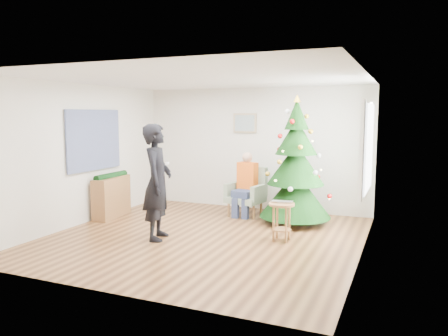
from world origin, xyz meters
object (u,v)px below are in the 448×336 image
at_px(christmas_tree, 296,166).
at_px(standing_man, 157,182).
at_px(console, 112,197).
at_px(stool, 281,222).
at_px(armchair, 247,198).

bearing_deg(christmas_tree, standing_man, -133.58).
bearing_deg(christmas_tree, console, -165.06).
distance_m(christmas_tree, stool, 1.45).
xyz_separation_m(stool, armchair, (-1.14, 1.50, 0.04)).
relative_size(standing_man, console, 1.89).
bearing_deg(console, armchair, 19.67).
height_order(christmas_tree, console, christmas_tree).
bearing_deg(console, christmas_tree, 8.27).
relative_size(stool, standing_man, 0.33).
bearing_deg(standing_man, christmas_tree, -60.61).
relative_size(christmas_tree, armchair, 2.46).
distance_m(stool, console, 3.58).
relative_size(armchair, standing_man, 0.52).
bearing_deg(console, stool, -11.56).
relative_size(christmas_tree, stool, 3.86).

